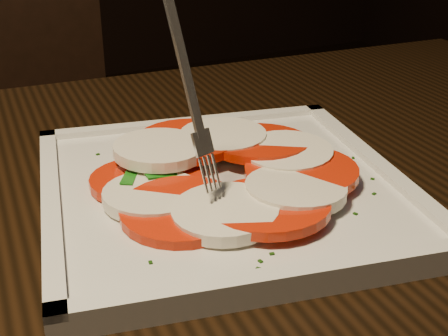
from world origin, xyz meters
name	(u,v)px	position (x,y,z in m)	size (l,w,h in m)	color
table	(201,298)	(0.05, 0.15, 0.65)	(1.25, 0.88, 0.75)	black
chair	(14,130)	(0.00, 0.98, 0.53)	(0.46, 0.46, 0.93)	black
plate	(224,191)	(0.07, 0.15, 0.76)	(0.31, 0.31, 0.01)	silver
caprese_salad	(224,172)	(0.07, 0.15, 0.78)	(0.25, 0.25, 0.03)	red
fork	(184,90)	(0.03, 0.13, 0.86)	(0.02, 0.05, 0.15)	white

